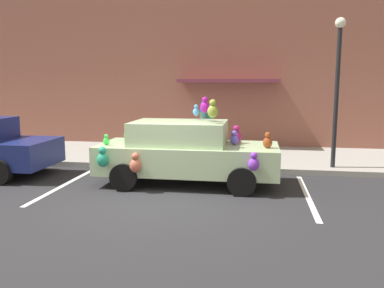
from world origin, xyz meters
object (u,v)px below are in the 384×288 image
(street_lamp_post, at_px, (337,78))
(pedestrian_near_shopfront, at_px, (206,132))
(plush_covered_car, at_px, (186,152))
(teddy_bear_on_sidewalk, at_px, (202,152))

(street_lamp_post, height_order, pedestrian_near_shopfront, street_lamp_post)
(plush_covered_car, xyz_separation_m, teddy_bear_on_sidewalk, (0.16, 1.84, -0.33))
(teddy_bear_on_sidewalk, bearing_deg, street_lamp_post, 0.45)
(plush_covered_car, height_order, street_lamp_post, street_lamp_post)
(plush_covered_car, height_order, pedestrian_near_shopfront, plush_covered_car)
(street_lamp_post, xyz_separation_m, pedestrian_near_shopfront, (-3.70, 1.14, -1.69))
(teddy_bear_on_sidewalk, xyz_separation_m, pedestrian_near_shopfront, (-0.03, 1.17, 0.45))
(teddy_bear_on_sidewalk, height_order, street_lamp_post, street_lamp_post)
(plush_covered_car, distance_m, pedestrian_near_shopfront, 3.02)
(street_lamp_post, bearing_deg, pedestrian_near_shopfront, 162.85)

